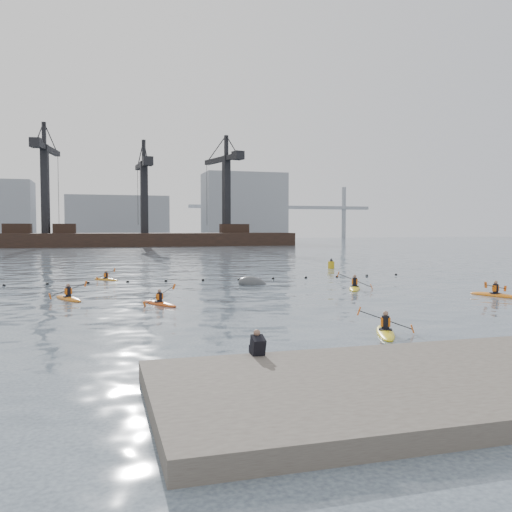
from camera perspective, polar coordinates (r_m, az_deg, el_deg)
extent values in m
plane|color=#353F4E|center=(23.91, 9.08, -7.50)|extent=(400.00, 400.00, 0.00)
cube|color=#4C443D|center=(16.42, 22.84, -12.56)|extent=(18.00, 7.00, 1.00)
cube|color=black|center=(16.51, 0.19, -9.45)|extent=(0.38, 0.60, 0.67)
cube|color=black|center=(16.75, -0.03, -9.83)|extent=(0.34, 0.40, 0.24)
sphere|color=#8C6651|center=(16.53, 0.09, -8.09)|extent=(0.21, 0.21, 0.21)
sphere|color=black|center=(44.55, -24.99, -2.84)|extent=(0.24, 0.24, 0.24)
sphere|color=black|center=(44.34, -21.12, -2.79)|extent=(0.24, 0.24, 0.24)
sphere|color=black|center=(44.25, -17.24, -2.73)|extent=(0.24, 0.24, 0.24)
sphere|color=black|center=(44.26, -13.35, -2.68)|extent=(0.24, 0.24, 0.24)
sphere|color=black|center=(44.36, -9.46, -2.63)|extent=(0.24, 0.24, 0.24)
sphere|color=black|center=(44.63, -5.61, -2.57)|extent=(0.24, 0.24, 0.24)
sphere|color=black|center=(45.14, -1.83, -2.49)|extent=(0.24, 0.24, 0.24)
sphere|color=black|center=(45.94, 1.82, -2.40)|extent=(0.24, 0.24, 0.24)
sphere|color=black|center=(47.02, 5.27, -2.28)|extent=(0.24, 0.24, 0.24)
sphere|color=black|center=(48.33, 8.52, -2.16)|extent=(0.24, 0.24, 0.24)
sphere|color=black|center=(49.79, 11.59, -2.04)|extent=(0.24, 0.24, 0.24)
sphere|color=black|center=(51.31, 14.52, -1.93)|extent=(0.24, 0.24, 0.24)
cube|color=black|center=(131.71, -11.64, 1.40)|extent=(72.00, 12.00, 4.50)
cube|color=black|center=(132.52, -23.83, 2.67)|extent=(6.00, 3.00, 2.20)
cube|color=black|center=(131.53, -19.51, 2.75)|extent=(5.00, 3.00, 2.20)
cube|color=black|center=(135.13, -2.30, 2.92)|extent=(7.00, 3.00, 2.20)
cube|color=black|center=(132.13, -21.32, 6.58)|extent=(1.85, 1.85, 20.00)
cube|color=black|center=(135.66, -21.09, 10.48)|extent=(4.31, 17.93, 1.20)
cube|color=black|center=(127.07, -22.16, 10.98)|extent=(2.62, 2.94, 2.00)
cube|color=black|center=(133.54, -21.42, 11.94)|extent=(0.93, 0.93, 5.00)
cube|color=black|center=(131.87, -11.69, 6.08)|extent=(1.73, 1.73, 17.00)
cube|color=black|center=(134.74, -11.88, 9.38)|extent=(2.50, 15.05, 1.20)
cube|color=black|center=(127.40, -11.34, 9.76)|extent=(2.42, 2.78, 2.00)
cube|color=black|center=(132.93, -11.74, 10.82)|extent=(0.87, 0.87, 5.00)
cube|color=black|center=(134.92, -3.14, 6.49)|extent=(1.96, 1.96, 19.00)
cube|color=black|center=(138.00, -3.65, 10.12)|extent=(5.56, 16.73, 1.20)
cube|color=black|center=(130.57, -1.91, 10.53)|extent=(2.80, 3.08, 2.00)
cube|color=black|center=(136.19, -3.15, 11.53)|extent=(0.98, 0.98, 5.00)
cube|color=gray|center=(171.38, -14.35, 3.78)|extent=(30.00, 14.00, 14.00)
cube|color=gray|center=(177.22, -1.28, 5.14)|extent=(26.00, 14.00, 22.00)
cube|color=gray|center=(202.17, 2.78, 5.15)|extent=(70.00, 2.00, 1.20)
cylinder|color=gray|center=(195.51, -4.20, 4.63)|extent=(1.60, 1.60, 20.00)
cylinder|color=gray|center=(211.48, 9.23, 4.48)|extent=(1.60, 1.60, 20.00)
ellipsoid|color=#C04512|center=(31.16, -10.11, -4.99)|extent=(2.01, 3.05, 0.31)
cylinder|color=black|center=(31.14, -10.12, -4.76)|extent=(0.79, 0.79, 0.06)
cylinder|color=black|center=(31.11, -10.12, -4.26)|extent=(0.29, 0.29, 0.51)
cube|color=#DA5B0C|center=(31.10, -10.12, -4.22)|extent=(0.41, 0.35, 0.33)
sphere|color=#8C6651|center=(31.07, -10.13, -3.63)|extent=(0.20, 0.20, 0.20)
cylinder|color=black|center=(31.09, -10.12, -4.08)|extent=(1.76, 0.95, 0.92)
cube|color=#D85914|center=(30.61, -11.67, -4.98)|extent=(0.22, 0.21, 0.32)
cube|color=#D85914|center=(31.61, -8.63, -3.20)|extent=(0.22, 0.21, 0.32)
ellipsoid|color=yellow|center=(22.96, 13.46, -7.88)|extent=(2.00, 3.34, 0.34)
cylinder|color=black|center=(22.93, 13.46, -7.54)|extent=(0.83, 0.83, 0.06)
cylinder|color=black|center=(22.88, 13.47, -6.82)|extent=(0.31, 0.31, 0.55)
cube|color=#DA5B0C|center=(22.88, 13.47, -6.77)|extent=(0.44, 0.37, 0.36)
sphere|color=#8C6651|center=(22.82, 13.48, -5.91)|extent=(0.22, 0.22, 0.22)
cylinder|color=black|center=(22.86, 13.48, -6.56)|extent=(2.02, 0.94, 0.77)
cube|color=#D85914|center=(22.74, 10.79, -5.72)|extent=(0.21, 0.20, 0.36)
cube|color=#D85914|center=(23.04, 16.14, -7.37)|extent=(0.21, 0.20, 0.36)
ellipsoid|color=orange|center=(34.71, -19.14, -4.29)|extent=(2.09, 3.42, 0.35)
cylinder|color=black|center=(34.69, -19.15, -4.06)|extent=(0.86, 0.86, 0.06)
cylinder|color=black|center=(34.66, -19.16, -3.56)|extent=(0.32, 0.32, 0.56)
cube|color=#DA5B0C|center=(34.66, -19.16, -3.52)|extent=(0.45, 0.38, 0.37)
sphere|color=#8C6651|center=(34.62, -19.17, -2.94)|extent=(0.23, 0.23, 0.23)
cylinder|color=black|center=(34.65, -19.16, -3.38)|extent=(2.10, 1.01, 0.67)
cube|color=#D85914|center=(34.29, -20.86, -3.97)|extent=(0.20, 0.20, 0.37)
cube|color=#D85914|center=(35.04, -17.50, -2.80)|extent=(0.20, 0.20, 0.37)
ellipsoid|color=gold|center=(39.01, 10.34, -3.38)|extent=(2.31, 3.58, 0.36)
cylinder|color=black|center=(38.99, 10.34, -3.16)|extent=(0.92, 0.92, 0.07)
cylinder|color=black|center=(38.96, 10.35, -2.70)|extent=(0.34, 0.34, 0.59)
cube|color=#DA5B0C|center=(38.96, 10.35, -2.66)|extent=(0.48, 0.41, 0.39)
sphere|color=#8C6651|center=(38.92, 10.35, -2.11)|extent=(0.24, 0.24, 0.24)
cylinder|color=black|center=(38.95, 10.35, -2.53)|extent=(2.11, 1.11, 0.96)
cube|color=#D85914|center=(38.94, 8.64, -1.89)|extent=(0.25, 0.23, 0.38)
cube|color=#D85914|center=(38.99, 12.05, -3.17)|extent=(0.25, 0.23, 0.38)
ellipsoid|color=orange|center=(37.58, 23.89, -3.83)|extent=(1.85, 3.55, 0.35)
cylinder|color=black|center=(37.56, 23.90, -3.61)|extent=(0.84, 0.84, 0.07)
cylinder|color=black|center=(37.53, 23.91, -3.15)|extent=(0.33, 0.33, 0.57)
cube|color=#DA5B0C|center=(37.53, 23.91, -3.11)|extent=(0.45, 0.36, 0.37)
sphere|color=#8C6651|center=(37.49, 23.92, -2.56)|extent=(0.23, 0.23, 0.23)
cylinder|color=black|center=(37.52, 23.91, -2.98)|extent=(2.26, 0.85, 0.45)
cube|color=#D85914|center=(38.50, 24.75, -3.13)|extent=(0.16, 0.18, 0.38)
cube|color=#D85914|center=(36.54, 23.03, -2.82)|extent=(0.16, 0.18, 0.38)
ellipsoid|color=orange|center=(46.67, -15.51, -2.41)|extent=(2.26, 2.56, 0.29)
cylinder|color=black|center=(46.66, -15.51, -2.27)|extent=(0.75, 0.75, 0.05)
cylinder|color=black|center=(46.64, -15.51, -1.96)|extent=(0.27, 0.27, 0.46)
cube|color=#DA5B0C|center=(46.64, -15.51, -1.94)|extent=(0.37, 0.36, 0.30)
sphere|color=#8C6651|center=(46.61, -15.52, -1.58)|extent=(0.19, 0.19, 0.19)
cylinder|color=black|center=(46.63, -15.51, -1.86)|extent=(1.47, 1.22, 0.64)
cube|color=#D85914|center=(46.08, -16.37, -2.28)|extent=(0.18, 0.18, 0.30)
cube|color=#D85914|center=(47.20, -14.67, -1.44)|extent=(0.18, 0.18, 0.30)
ellipsoid|color=#404345|center=(41.52, -0.34, -3.01)|extent=(2.76, 1.78, 1.66)
cylinder|color=gold|center=(58.60, 7.92, -1.00)|extent=(0.69, 0.69, 0.89)
cone|color=black|center=(58.56, 7.92, -0.37)|extent=(0.43, 0.43, 0.35)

